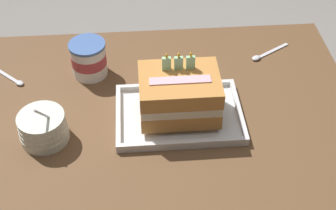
{
  "coord_description": "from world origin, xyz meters",
  "views": [
    {
      "loc": [
        -0.04,
        -0.91,
        1.58
      ],
      "look_at": [
        0.03,
        -0.02,
        0.73
      ],
      "focal_mm": 50.05,
      "sensor_mm": 36.0,
      "label": 1
    }
  ],
  "objects_px": {
    "birthday_cake": "(179,94)",
    "serving_spoon_by_bowls": "(14,80)",
    "foil_tray": "(179,115)",
    "serving_spoon_near_tray": "(263,55)",
    "bowl_stack": "(43,128)",
    "ice_cream_tub": "(89,59)"
  },
  "relations": [
    {
      "from": "ice_cream_tub",
      "to": "serving_spoon_by_bowls",
      "type": "height_order",
      "value": "ice_cream_tub"
    },
    {
      "from": "serving_spoon_near_tray",
      "to": "serving_spoon_by_bowls",
      "type": "height_order",
      "value": "same"
    },
    {
      "from": "birthday_cake",
      "to": "serving_spoon_near_tray",
      "type": "relative_size",
      "value": 1.51
    },
    {
      "from": "birthday_cake",
      "to": "serving_spoon_near_tray",
      "type": "distance_m",
      "value": 0.38
    },
    {
      "from": "foil_tray",
      "to": "serving_spoon_near_tray",
      "type": "distance_m",
      "value": 0.37
    },
    {
      "from": "foil_tray",
      "to": "serving_spoon_by_bowls",
      "type": "relative_size",
      "value": 3.03
    },
    {
      "from": "ice_cream_tub",
      "to": "serving_spoon_near_tray",
      "type": "height_order",
      "value": "ice_cream_tub"
    },
    {
      "from": "foil_tray",
      "to": "serving_spoon_by_bowls",
      "type": "xyz_separation_m",
      "value": [
        -0.46,
        0.18,
        -0.0
      ]
    },
    {
      "from": "birthday_cake",
      "to": "serving_spoon_near_tray",
      "type": "height_order",
      "value": "birthday_cake"
    },
    {
      "from": "birthday_cake",
      "to": "serving_spoon_by_bowls",
      "type": "bearing_deg",
      "value": 158.18
    },
    {
      "from": "serving_spoon_near_tray",
      "to": "serving_spoon_by_bowls",
      "type": "bearing_deg",
      "value": -175.58
    },
    {
      "from": "serving_spoon_near_tray",
      "to": "serving_spoon_by_bowls",
      "type": "distance_m",
      "value": 0.74
    },
    {
      "from": "serving_spoon_by_bowls",
      "to": "foil_tray",
      "type": "bearing_deg",
      "value": -21.84
    },
    {
      "from": "bowl_stack",
      "to": "serving_spoon_by_bowls",
      "type": "xyz_separation_m",
      "value": [
        -0.12,
        0.23,
        -0.03
      ]
    },
    {
      "from": "birthday_cake",
      "to": "bowl_stack",
      "type": "xyz_separation_m",
      "value": [
        -0.34,
        -0.05,
        -0.04
      ]
    },
    {
      "from": "bowl_stack",
      "to": "serving_spoon_near_tray",
      "type": "distance_m",
      "value": 0.69
    },
    {
      "from": "bowl_stack",
      "to": "serving_spoon_near_tray",
      "type": "xyz_separation_m",
      "value": [
        0.62,
        0.29,
        -0.03
      ]
    },
    {
      "from": "foil_tray",
      "to": "ice_cream_tub",
      "type": "xyz_separation_m",
      "value": [
        -0.24,
        0.2,
        0.05
      ]
    },
    {
      "from": "ice_cream_tub",
      "to": "serving_spoon_near_tray",
      "type": "distance_m",
      "value": 0.53
    },
    {
      "from": "birthday_cake",
      "to": "bowl_stack",
      "type": "bearing_deg",
      "value": -171.85
    },
    {
      "from": "ice_cream_tub",
      "to": "serving_spoon_near_tray",
      "type": "xyz_separation_m",
      "value": [
        0.52,
        0.04,
        -0.05
      ]
    },
    {
      "from": "foil_tray",
      "to": "bowl_stack",
      "type": "xyz_separation_m",
      "value": [
        -0.34,
        -0.05,
        0.03
      ]
    }
  ]
}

